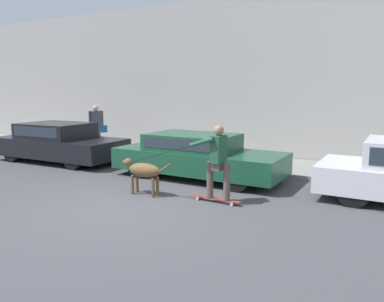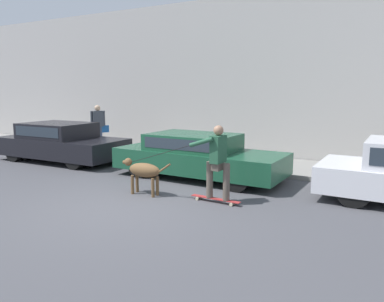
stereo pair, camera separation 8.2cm
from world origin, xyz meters
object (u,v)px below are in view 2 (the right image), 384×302
(parked_car_0, at_px, (61,143))
(skateboarder, at_px, (217,159))
(dog, at_px, (144,171))
(parked_car_1, at_px, (198,156))
(pedestrian_with_bag, at_px, (99,124))

(parked_car_0, xyz_separation_m, skateboarder, (6.48, -1.78, 0.30))
(dog, relative_size, skateboarder, 0.48)
(parked_car_1, xyz_separation_m, dog, (-0.30, -2.00, -0.05))
(pedestrian_with_bag, bearing_deg, dog, -8.50)
(parked_car_0, distance_m, dog, 5.18)
(dog, relative_size, pedestrian_with_bag, 0.77)
(parked_car_1, bearing_deg, skateboarder, -50.06)
(parked_car_1, height_order, dog, parked_car_1)
(dog, xyz_separation_m, skateboarder, (1.70, 0.22, 0.38))
(skateboarder, relative_size, pedestrian_with_bag, 1.62)
(pedestrian_with_bag, bearing_deg, parked_car_0, -49.73)
(parked_car_0, xyz_separation_m, dog, (4.78, -2.00, -0.07))
(parked_car_0, relative_size, parked_car_1, 0.95)
(parked_car_1, bearing_deg, dog, -96.67)
(parked_car_0, height_order, skateboarder, skateboarder)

